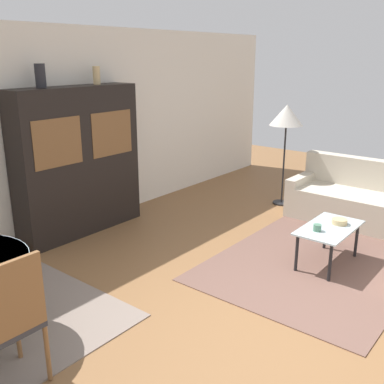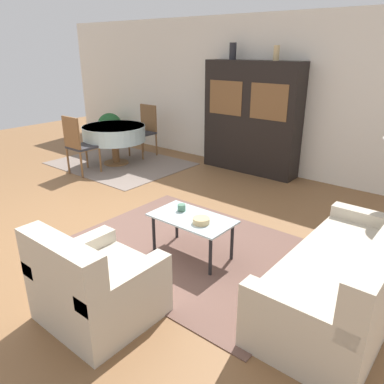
% 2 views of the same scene
% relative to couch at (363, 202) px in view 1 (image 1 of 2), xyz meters
% --- Properties ---
extents(ground_plane, '(14.00, 14.00, 0.00)m').
position_rel_couch_xyz_m(ground_plane, '(-2.98, -0.50, -0.31)').
color(ground_plane, brown).
extents(wall_back, '(10.00, 0.06, 2.70)m').
position_rel_couch_xyz_m(wall_back, '(-2.98, 3.13, 1.04)').
color(wall_back, silver).
rests_on(wall_back, ground_plane).
extents(area_rug, '(2.69, 2.06, 0.01)m').
position_rel_couch_xyz_m(area_rug, '(-1.69, -0.06, -0.31)').
color(area_rug, brown).
rests_on(area_rug, ground_plane).
extents(couch, '(0.87, 1.99, 0.88)m').
position_rel_couch_xyz_m(couch, '(0.00, 0.00, 0.00)').
color(couch, beige).
rests_on(couch, ground_plane).
extents(coffee_table, '(0.90, 0.51, 0.45)m').
position_rel_couch_xyz_m(coffee_table, '(-1.61, -0.15, 0.09)').
color(coffee_table, black).
rests_on(coffee_table, area_rug).
extents(display_cabinet, '(1.78, 0.42, 1.95)m').
position_rel_couch_xyz_m(display_cabinet, '(-2.73, 2.88, 0.67)').
color(display_cabinet, black).
rests_on(display_cabinet, ground_plane).
extents(dining_chair_near, '(0.44, 0.44, 1.04)m').
position_rel_couch_xyz_m(dining_chair_near, '(-4.97, 0.77, 0.28)').
color(dining_chair_near, brown).
rests_on(dining_chair_near, dining_rug).
extents(floor_lamp, '(0.52, 0.52, 1.60)m').
position_rel_couch_xyz_m(floor_lamp, '(0.04, 1.31, 1.09)').
color(floor_lamp, black).
rests_on(floor_lamp, ground_plane).
extents(cup, '(0.09, 0.09, 0.08)m').
position_rel_couch_xyz_m(cup, '(-1.81, -0.09, 0.19)').
color(cup, '#4C7A60').
rests_on(cup, coffee_table).
extents(bowl, '(0.18, 0.18, 0.06)m').
position_rel_couch_xyz_m(bowl, '(-1.45, -0.21, 0.18)').
color(bowl, tan).
rests_on(bowl, coffee_table).
extents(vase_tall, '(0.12, 0.12, 0.28)m').
position_rel_couch_xyz_m(vase_tall, '(-3.17, 2.88, 1.78)').
color(vase_tall, '#232328').
rests_on(vase_tall, display_cabinet).
extents(vase_short, '(0.10, 0.10, 0.23)m').
position_rel_couch_xyz_m(vase_short, '(-2.33, 2.88, 1.76)').
color(vase_short, tan).
rests_on(vase_short, display_cabinet).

